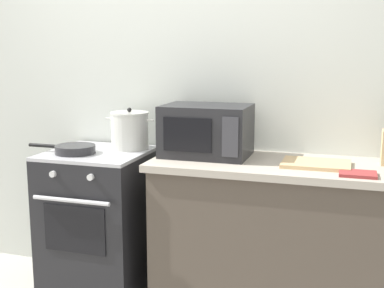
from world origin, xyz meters
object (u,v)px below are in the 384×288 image
at_px(frying_pan, 74,149).
at_px(cutting_board, 316,164).
at_px(stove, 100,223).
at_px(stock_pot, 130,130).
at_px(oven_mitt, 358,174).
at_px(microwave, 207,131).

height_order(frying_pan, cutting_board, frying_pan).
distance_m(stove, stock_pot, 0.61).
bearing_deg(oven_mitt, stock_pot, 167.72).
height_order(stove, cutting_board, cutting_board).
xyz_separation_m(stove, microwave, (0.68, 0.08, 0.61)).
bearing_deg(cutting_board, frying_pan, -176.11).
bearing_deg(stove, stock_pot, 41.38).
bearing_deg(oven_mitt, frying_pan, 177.76).
height_order(frying_pan, oven_mitt, frying_pan).
xyz_separation_m(stove, cutting_board, (1.31, 0.00, 0.47)).
xyz_separation_m(stove, oven_mitt, (1.53, -0.16, 0.47)).
distance_m(stock_pot, cutting_board, 1.17).
relative_size(stove, microwave, 1.84).
height_order(stock_pot, oven_mitt, stock_pot).
distance_m(stock_pot, frying_pan, 0.36).
distance_m(frying_pan, oven_mitt, 1.63).
relative_size(stock_pot, microwave, 0.65).
distance_m(stove, microwave, 0.91).
bearing_deg(frying_pan, microwave, 12.59).
height_order(stock_pot, frying_pan, stock_pot).
height_order(microwave, oven_mitt, microwave).
distance_m(microwave, cutting_board, 0.66).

